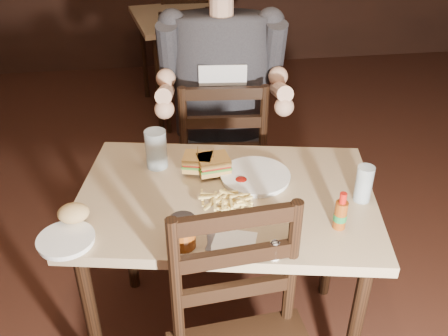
{
  "coord_description": "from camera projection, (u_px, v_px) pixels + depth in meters",
  "views": [
    {
      "loc": [
        -0.24,
        -1.34,
        1.82
      ],
      "look_at": [
        -0.03,
        0.17,
        0.85
      ],
      "focal_mm": 40.0,
      "sensor_mm": 36.0,
      "label": 1
    }
  ],
  "objects": [
    {
      "name": "room_shell",
      "position": [
        243.0,
        32.0,
        1.37
      ],
      "size": [
        7.0,
        7.0,
        7.0
      ],
      "color": "black",
      "rests_on": "ground"
    },
    {
      "name": "main_table",
      "position": [
        226.0,
        214.0,
        1.86
      ],
      "size": [
        1.19,
        0.91,
        0.77
      ],
      "rotation": [
        0.0,
        0.0,
        -0.19
      ],
      "color": "tan",
      "rests_on": "ground"
    },
    {
      "name": "bg_table",
      "position": [
        189.0,
        27.0,
        3.85
      ],
      "size": [
        0.92,
        0.92,
        0.77
      ],
      "rotation": [
        0.0,
        0.0,
        0.16
      ],
      "color": "tan",
      "rests_on": "ground"
    },
    {
      "name": "chair_far",
      "position": [
        222.0,
        158.0,
        2.57
      ],
      "size": [
        0.49,
        0.53,
        0.97
      ],
      "primitive_type": null,
      "rotation": [
        0.0,
        0.0,
        3.05
      ],
      "color": "black",
      "rests_on": "ground"
    },
    {
      "name": "bg_chair_far",
      "position": [
        185.0,
        31.0,
        4.42
      ],
      "size": [
        0.44,
        0.49,
        0.96
      ],
      "primitive_type": null,
      "rotation": [
        0.0,
        0.0,
        3.14
      ],
      "color": "black",
      "rests_on": "ground"
    },
    {
      "name": "bg_chair_near",
      "position": [
        196.0,
        81.0,
        3.51
      ],
      "size": [
        0.52,
        0.55,
        0.91
      ],
      "primitive_type": null,
      "rotation": [
        0.0,
        0.0,
        0.26
      ],
      "color": "black",
      "rests_on": "ground"
    },
    {
      "name": "diner",
      "position": [
        222.0,
        64.0,
        2.24
      ],
      "size": [
        0.63,
        0.52,
        1.03
      ],
      "primitive_type": null,
      "rotation": [
        0.0,
        0.0,
        -0.09
      ],
      "color": "#2E2E33",
      "rests_on": "chair_far"
    },
    {
      "name": "dinner_plate",
      "position": [
        255.0,
        177.0,
        1.89
      ],
      "size": [
        0.3,
        0.3,
        0.01
      ],
      "primitive_type": "cylinder",
      "rotation": [
        0.0,
        0.0,
        -0.19
      ],
      "color": "white",
      "rests_on": "main_table"
    },
    {
      "name": "sandwich_left",
      "position": [
        198.0,
        158.0,
        1.9
      ],
      "size": [
        0.13,
        0.11,
        0.1
      ],
      "primitive_type": null,
      "rotation": [
        0.0,
        0.0,
        -0.26
      ],
      "color": "tan",
      "rests_on": "dinner_plate"
    },
    {
      "name": "sandwich_right",
      "position": [
        213.0,
        159.0,
        1.89
      ],
      "size": [
        0.13,
        0.11,
        0.1
      ],
      "primitive_type": null,
      "rotation": [
        0.0,
        0.0,
        0.14
      ],
      "color": "tan",
      "rests_on": "dinner_plate"
    },
    {
      "name": "fries_pile",
      "position": [
        223.0,
        200.0,
        1.72
      ],
      "size": [
        0.24,
        0.19,
        0.04
      ],
      "primitive_type": null,
      "rotation": [
        0.0,
        0.0,
        -0.19
      ],
      "color": "#ECCD69",
      "rests_on": "dinner_plate"
    },
    {
      "name": "ketchup_dollop",
      "position": [
        241.0,
        179.0,
        1.85
      ],
      "size": [
        0.05,
        0.05,
        0.01
      ],
      "primitive_type": "ellipsoid",
      "rotation": [
        0.0,
        0.0,
        -0.19
      ],
      "color": "maroon",
      "rests_on": "dinner_plate"
    },
    {
      "name": "glass_left",
      "position": [
        156.0,
        149.0,
        1.93
      ],
      "size": [
        0.1,
        0.1,
        0.15
      ],
      "primitive_type": "cylinder",
      "rotation": [
        0.0,
        0.0,
        -0.19
      ],
      "color": "silver",
      "rests_on": "main_table"
    },
    {
      "name": "glass_right",
      "position": [
        364.0,
        184.0,
        1.74
      ],
      "size": [
        0.07,
        0.07,
        0.14
      ],
      "primitive_type": "cylinder",
      "rotation": [
        0.0,
        0.0,
        -0.19
      ],
      "color": "silver",
      "rests_on": "main_table"
    },
    {
      "name": "hot_sauce",
      "position": [
        341.0,
        211.0,
        1.61
      ],
      "size": [
        0.05,
        0.05,
        0.14
      ],
      "primitive_type": null,
      "rotation": [
        0.0,
        0.0,
        -0.19
      ],
      "color": "#7B370E",
      "rests_on": "main_table"
    },
    {
      "name": "salt_shaker",
      "position": [
        275.0,
        250.0,
        1.51
      ],
      "size": [
        0.04,
        0.04,
        0.06
      ],
      "primitive_type": null,
      "rotation": [
        0.0,
        0.0,
        -0.19
      ],
      "color": "white",
      "rests_on": "main_table"
    },
    {
      "name": "pepper_shaker",
      "position": [
        294.0,
        235.0,
        1.57
      ],
      "size": [
        0.04,
        0.04,
        0.06
      ],
      "primitive_type": null,
      "rotation": [
        0.0,
        0.0,
        -0.19
      ],
      "color": "#38332D",
      "rests_on": "main_table"
    },
    {
      "name": "syrup_dispenser",
      "position": [
        183.0,
        232.0,
        1.54
      ],
      "size": [
        0.1,
        0.1,
        0.11
      ],
      "primitive_type": null,
      "rotation": [
        0.0,
        0.0,
        -0.19
      ],
      "color": "#7B370E",
      "rests_on": "main_table"
    },
    {
      "name": "napkin",
      "position": [
        233.0,
        243.0,
        1.58
      ],
      "size": [
        0.17,
        0.17,
        0.0
      ],
      "primitive_type": "cube",
      "rotation": [
        0.0,
        0.0,
        -0.33
      ],
      "color": "white",
      "rests_on": "main_table"
    },
    {
      "name": "knife",
      "position": [
        215.0,
        229.0,
        1.63
      ],
      "size": [
        0.09,
        0.21,
        0.01
      ],
      "primitive_type": "cube",
      "rotation": [
        0.0,
        0.0,
        -0.36
      ],
      "color": "silver",
      "rests_on": "napkin"
    },
    {
      "name": "fork",
      "position": [
        209.0,
        244.0,
        1.57
      ],
      "size": [
        0.03,
        0.15,
        0.0
      ],
      "primitive_type": "cube",
      "rotation": [
        0.0,
        0.0,
        -0.1
      ],
      "color": "silver",
      "rests_on": "napkin"
    },
    {
      "name": "side_plate",
      "position": [
        66.0,
        241.0,
        1.58
      ],
      "size": [
        0.21,
        0.21,
        0.01
      ],
      "primitive_type": "cylinder",
      "rotation": [
        0.0,
        0.0,
        -0.19
      ],
      "color": "white",
      "rests_on": "main_table"
    },
    {
      "name": "bread_roll",
      "position": [
        73.0,
        213.0,
        1.64
      ],
      "size": [
        0.12,
        0.1,
        0.06
      ],
      "primitive_type": "ellipsoid",
      "rotation": [
        0.0,
        0.0,
        -0.19
      ],
      "color": "tan",
      "rests_on": "side_plate"
    }
  ]
}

